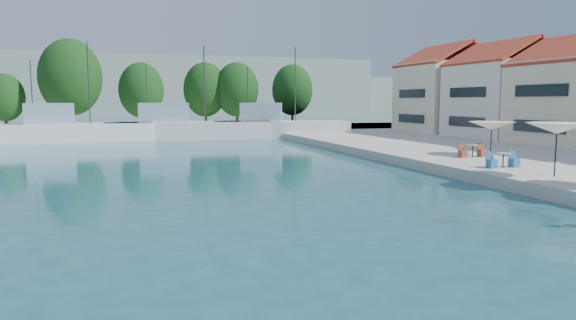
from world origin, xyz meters
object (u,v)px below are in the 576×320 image
object	(u,v)px
trawler_03	(185,129)
trawler_04	(278,128)
trawler_02	(71,131)
umbrella_white	(557,128)
umbrella_cream	(492,126)

from	to	relation	value
trawler_03	trawler_04	xyz separation A→B (m)	(9.96, -1.36, 0.00)
trawler_02	trawler_04	distance (m)	21.14
trawler_02	trawler_04	bearing A→B (deg)	-5.35
trawler_03	trawler_04	size ratio (longest dim) A/B	1.13
trawler_04	umbrella_white	xyz separation A→B (m)	(2.36, -35.64, 1.73)
trawler_02	umbrella_cream	distance (m)	38.77
trawler_02	umbrella_white	xyz separation A→B (m)	(23.50, -36.33, 1.73)
trawler_04	umbrella_white	bearing A→B (deg)	-67.76
trawler_02	umbrella_white	size ratio (longest dim) A/B	5.48
trawler_03	umbrella_cream	distance (m)	32.60
umbrella_white	umbrella_cream	xyz separation A→B (m)	(3.51, 8.55, -0.32)
umbrella_cream	umbrella_white	bearing A→B (deg)	-112.34
trawler_03	umbrella_cream	world-z (taller)	trawler_03
trawler_03	umbrella_white	xyz separation A→B (m)	(12.32, -37.00, 1.73)
umbrella_cream	trawler_02	bearing A→B (deg)	134.19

